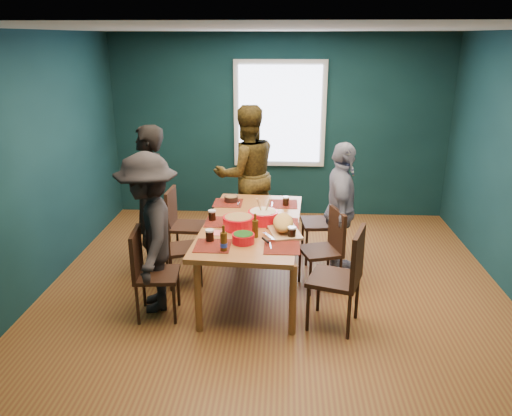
{
  "coord_description": "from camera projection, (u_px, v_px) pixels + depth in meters",
  "views": [
    {
      "loc": [
        0.09,
        -4.92,
        2.63
      ],
      "look_at": [
        -0.21,
        0.06,
        0.91
      ],
      "focal_mm": 35.0,
      "sensor_mm": 36.0,
      "label": 1
    }
  ],
  "objects": [
    {
      "name": "cola_glass_b",
      "position": [
        292.0,
        232.0,
        4.88
      ],
      "size": [
        0.08,
        0.08,
        0.12
      ],
      "color": "black",
      "rests_on": "dining_table"
    },
    {
      "name": "beer_bottle_a",
      "position": [
        224.0,
        242.0,
        4.58
      ],
      "size": [
        0.07,
        0.07,
        0.25
      ],
      "color": "#452A0C",
      "rests_on": "dining_table"
    },
    {
      "name": "person_right",
      "position": [
        341.0,
        211.0,
        5.6
      ],
      "size": [
        0.42,
        0.93,
        1.55
      ],
      "primitive_type": "imported",
      "rotation": [
        0.0,
        0.0,
        1.53
      ],
      "color": "silver",
      "rests_on": "floor"
    },
    {
      "name": "person_far_left",
      "position": [
        149.0,
        199.0,
        5.73
      ],
      "size": [
        0.44,
        0.64,
        1.71
      ],
      "primitive_type": "imported",
      "rotation": [
        0.0,
        0.0,
        4.67
      ],
      "color": "black",
      "rests_on": "floor"
    },
    {
      "name": "dining_table",
      "position": [
        252.0,
        229.0,
        5.33
      ],
      "size": [
        1.11,
        2.04,
        0.75
      ],
      "rotation": [
        0.0,
        0.0,
        -0.06
      ],
      "color": "#97632D",
      "rests_on": "floor"
    },
    {
      "name": "chair_right_far",
      "position": [
        328.0,
        216.0,
        6.06
      ],
      "size": [
        0.48,
        0.48,
        0.98
      ],
      "rotation": [
        0.0,
        0.0,
        0.1
      ],
      "color": "black",
      "rests_on": "floor"
    },
    {
      "name": "person_near_left",
      "position": [
        150.0,
        233.0,
        4.88
      ],
      "size": [
        0.82,
        1.15,
        1.61
      ],
      "primitive_type": "imported",
      "rotation": [
        0.0,
        0.0,
        4.95
      ],
      "color": "black",
      "rests_on": "floor"
    },
    {
      "name": "cola_glass_c",
      "position": [
        286.0,
        201.0,
        5.83
      ],
      "size": [
        0.08,
        0.08,
        0.11
      ],
      "color": "black",
      "rests_on": "dining_table"
    },
    {
      "name": "bowl_salad",
      "position": [
        238.0,
        222.0,
        5.12
      ],
      "size": [
        0.32,
        0.32,
        0.13
      ],
      "color": "red",
      "rests_on": "dining_table"
    },
    {
      "name": "beer_bottle_b",
      "position": [
        255.0,
        228.0,
        4.9
      ],
      "size": [
        0.06,
        0.06,
        0.24
      ],
      "color": "#452A0C",
      "rests_on": "dining_table"
    },
    {
      "name": "cutting_board",
      "position": [
        283.0,
        224.0,
        5.07
      ],
      "size": [
        0.41,
        0.72,
        0.16
      ],
      "rotation": [
        0.0,
        0.0,
        0.24
      ],
      "color": "tan",
      "rests_on": "dining_table"
    },
    {
      "name": "person_back",
      "position": [
        247.0,
        174.0,
        6.58
      ],
      "size": [
        1.09,
        0.99,
        1.82
      ],
      "primitive_type": "imported",
      "rotation": [
        0.0,
        0.0,
        3.56
      ],
      "color": "black",
      "rests_on": "floor"
    },
    {
      "name": "small_bowl",
      "position": [
        231.0,
        199.0,
        5.97
      ],
      "size": [
        0.17,
        0.17,
        0.07
      ],
      "color": "black",
      "rests_on": "dining_table"
    },
    {
      "name": "chair_left_near",
      "position": [
        148.0,
        267.0,
        4.81
      ],
      "size": [
        0.44,
        0.44,
        0.9
      ],
      "rotation": [
        0.0,
        0.0,
        0.1
      ],
      "color": "black",
      "rests_on": "floor"
    },
    {
      "name": "cola_glass_d",
      "position": [
        212.0,
        215.0,
        5.35
      ],
      "size": [
        0.08,
        0.08,
        0.11
      ],
      "color": "black",
      "rests_on": "dining_table"
    },
    {
      "name": "chair_left_far",
      "position": [
        180.0,
        219.0,
        6.06
      ],
      "size": [
        0.43,
        0.43,
        0.9
      ],
      "rotation": [
        0.0,
        0.0,
        -0.04
      ],
      "color": "black",
      "rests_on": "floor"
    },
    {
      "name": "room",
      "position": [
        276.0,
        161.0,
        5.31
      ],
      "size": [
        5.01,
        5.01,
        2.71
      ],
      "color": "brown",
      "rests_on": "ground"
    },
    {
      "name": "bowl_herbs",
      "position": [
        243.0,
        238.0,
        4.77
      ],
      "size": [
        0.22,
        0.22,
        0.09
      ],
      "color": "red",
      "rests_on": "dining_table"
    },
    {
      "name": "chair_right_near",
      "position": [
        345.0,
        271.0,
        4.6
      ],
      "size": [
        0.57,
        0.57,
        0.99
      ],
      "rotation": [
        0.0,
        0.0,
        -0.32
      ],
      "color": "black",
      "rests_on": "floor"
    },
    {
      "name": "napkin_c",
      "position": [
        287.0,
        248.0,
        4.66
      ],
      "size": [
        0.2,
        0.2,
        0.0
      ],
      "primitive_type": "cube",
      "rotation": [
        0.0,
        0.0,
        0.7
      ],
      "color": "#F1656B",
      "rests_on": "dining_table"
    },
    {
      "name": "napkin_a",
      "position": [
        287.0,
        224.0,
        5.28
      ],
      "size": [
        0.17,
        0.17,
        0.0
      ],
      "primitive_type": "cube",
      "rotation": [
        0.0,
        0.0,
        0.5
      ],
      "color": "#F1656B",
      "rests_on": "dining_table"
    },
    {
      "name": "napkin_b",
      "position": [
        218.0,
        233.0,
        5.03
      ],
      "size": [
        0.16,
        0.16,
        0.0
      ],
      "primitive_type": "cube",
      "rotation": [
        0.0,
        0.0,
        -0.07
      ],
      "color": "#F1656B",
      "rests_on": "dining_table"
    },
    {
      "name": "chair_left_mid",
      "position": [
        175.0,
        243.0,
        5.46
      ],
      "size": [
        0.49,
        0.49,
        0.85
      ],
      "rotation": [
        0.0,
        0.0,
        0.35
      ],
      "color": "black",
      "rests_on": "floor"
    },
    {
      "name": "bowl_dumpling",
      "position": [
        263.0,
        216.0,
        5.29
      ],
      "size": [
        0.32,
        0.32,
        0.3
      ],
      "color": "red",
      "rests_on": "dining_table"
    },
    {
      "name": "chair_right_mid",
      "position": [
        328.0,
        243.0,
        5.39
      ],
      "size": [
        0.5,
        0.5,
        0.88
      ],
      "rotation": [
        0.0,
        0.0,
        0.31
      ],
      "color": "black",
      "rests_on": "floor"
    },
    {
      "name": "cola_glass_a",
      "position": [
        210.0,
        235.0,
        4.81
      ],
      "size": [
        0.08,
        0.08,
        0.12
      ],
      "color": "black",
      "rests_on": "dining_table"
    }
  ]
}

